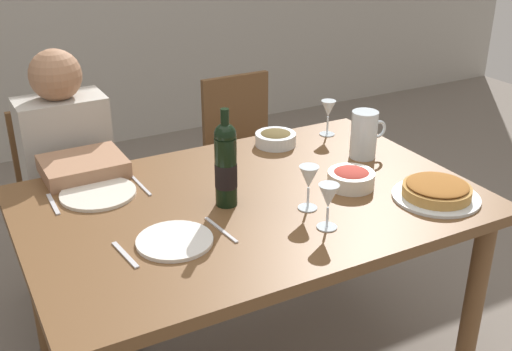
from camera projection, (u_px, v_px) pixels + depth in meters
dining_table at (251, 222)px, 2.12m from camera, size 1.50×1.00×0.76m
wine_bottle at (226, 164)px, 1.99m from camera, size 0.07×0.07×0.33m
water_pitcher at (364, 137)px, 2.37m from camera, size 0.15×0.10×0.18m
baked_tart at (437, 191)px, 2.07m from camera, size 0.29×0.29×0.06m
salad_bowl at (351, 178)px, 2.15m from camera, size 0.16×0.16×0.07m
olive_bowl at (276, 138)px, 2.50m from camera, size 0.16×0.16×0.06m
wine_glass_left_diner at (328, 110)px, 2.57m from camera, size 0.06×0.06×0.15m
wine_glass_right_diner at (309, 179)px, 1.97m from camera, size 0.06×0.06×0.15m
wine_glass_centre at (328, 198)px, 1.86m from camera, size 0.06×0.06×0.15m
dinner_plate_left_setting at (98, 193)px, 2.10m from camera, size 0.26×0.26×0.01m
dinner_plate_right_setting at (175, 241)px, 1.82m from camera, size 0.23×0.23×0.01m
fork_left_setting at (53, 204)px, 2.04m from camera, size 0.01×0.16×0.00m
knife_left_setting at (141, 185)px, 2.17m from camera, size 0.02×0.18×0.00m
knife_right_setting at (221, 230)px, 1.89m from camera, size 0.03×0.18×0.00m
spoon_right_setting at (125, 255)px, 1.76m from camera, size 0.03×0.16×0.00m
chair_left at (67, 195)px, 2.69m from camera, size 0.41×0.41×0.87m
diner_left at (77, 192)px, 2.45m from camera, size 0.34×0.51×1.16m
chair_right at (246, 153)px, 3.12m from camera, size 0.41×0.41×0.87m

